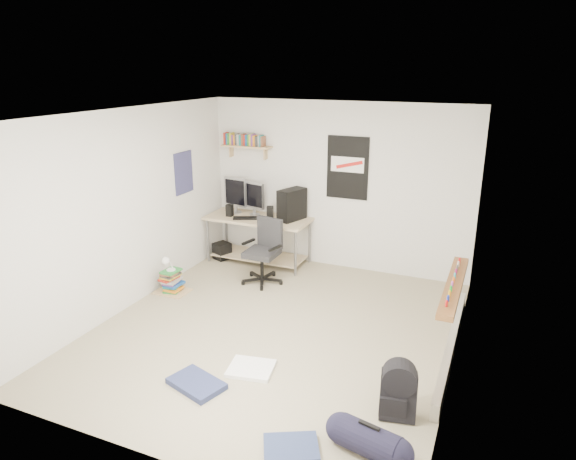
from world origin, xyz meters
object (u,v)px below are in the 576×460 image
at_px(desk, 259,240).
at_px(backpack, 398,395).
at_px(office_chair, 262,250).
at_px(duffel_bag, 369,439).
at_px(book_stack, 172,282).

xyz_separation_m(desk, backpack, (2.79, -2.87, -0.16)).
bearing_deg(office_chair, backpack, -30.45).
distance_m(office_chair, duffel_bag, 3.58).
bearing_deg(duffel_bag, office_chair, 142.67).
relative_size(duffel_bag, book_stack, 1.11).
bearing_deg(backpack, office_chair, 126.69).
distance_m(office_chair, book_stack, 1.31).
bearing_deg(desk, book_stack, -104.75).
distance_m(office_chair, backpack, 3.24).
bearing_deg(duffel_bag, desk, 140.78).
height_order(desk, book_stack, desk).
relative_size(backpack, duffel_bag, 0.83).
relative_size(desk, backpack, 3.81).
relative_size(backpack, book_stack, 0.91).
height_order(office_chair, duffel_bag, office_chair).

